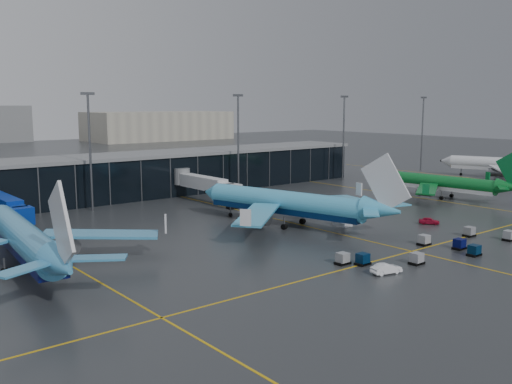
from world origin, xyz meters
TOP-DOWN VIEW (x-y plane):
  - ground at (0.00, 0.00)m, footprint 600.00×600.00m
  - terminal_pier at (0.00, 62.00)m, footprint 142.00×17.00m
  - jet_bridges at (-35.00, 42.99)m, footprint 94.00×27.50m
  - flood_masts at (5.00, 50.00)m, footprint 203.00×0.50m
  - distant_hangars at (49.94, 270.08)m, footprint 260.00×71.00m
  - taxi_lines at (10.00, 10.61)m, footprint 220.00×120.00m
  - airliner_arkefly at (-40.43, 13.96)m, footprint 44.04×49.04m
  - airliner_klm_near at (7.40, 12.45)m, footprint 49.78×53.91m
  - airliner_aer_lingus at (59.14, 12.33)m, footprint 37.17×41.35m
  - airliner_ba at (108.30, 21.72)m, footprint 51.05×54.28m
  - baggage_carts at (12.59, -17.47)m, footprint 35.14×11.02m
  - mobile_airstair at (15.58, 4.85)m, footprint 2.21×3.20m
  - service_van_red at (29.84, -4.62)m, footprint 3.65×4.02m
  - service_van_white at (-2.87, -20.08)m, footprint 4.70×2.55m

SIDE VIEW (x-z plane):
  - ground at x=0.00m, z-range 0.00..0.00m
  - taxi_lines at x=10.00m, z-range 0.00..0.02m
  - service_van_red at x=29.84m, z-range 0.00..1.33m
  - service_van_white at x=-2.87m, z-range 0.00..1.47m
  - baggage_carts at x=12.59m, z-range -0.09..1.61m
  - mobile_airstair at x=15.58m, z-range -0.95..2.49m
  - jet_bridges at x=-35.00m, z-range 0.95..8.15m
  - terminal_pier at x=0.00m, z-range 0.07..10.77m
  - airliner_aer_lingus at x=59.14m, z-range 0.00..11.75m
  - airliner_ba at x=108.30m, z-range 0.00..13.48m
  - airliner_arkefly at x=-40.43m, z-range 0.00..13.98m
  - airliner_klm_near at x=7.40m, z-range 0.00..14.08m
  - distant_hangars at x=49.94m, z-range -2.21..19.79m
  - flood_masts at x=5.00m, z-range 1.06..26.56m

